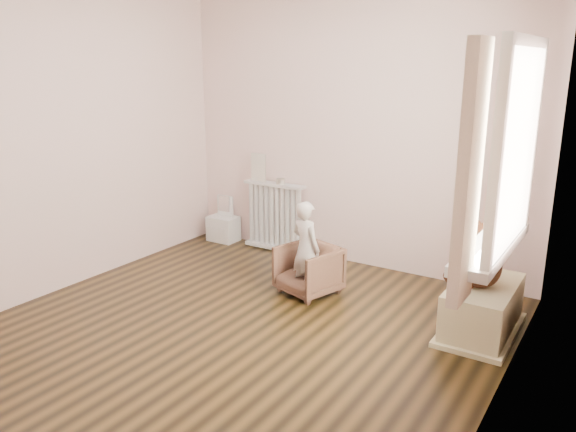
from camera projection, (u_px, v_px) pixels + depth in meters
The scene contains 17 objects.
floor at pixel (238, 331), 4.16m from camera, with size 3.60×3.60×0.01m, color black.
back_wall at pixel (351, 130), 5.28m from camera, with size 3.60×0.02×2.60m, color white.
left_wall at pixel (65, 138), 4.74m from camera, with size 0.02×3.60×2.60m, color white.
right_wall at pixel (512, 188), 2.88m from camera, with size 0.02×3.60×2.60m, color white.
window at pixel (518, 151), 3.11m from camera, with size 0.03×0.90×1.10m, color white.
window_sill at pixel (491, 247), 3.31m from camera, with size 0.22×1.10×0.06m, color silver.
curtain_left at pixel (469, 176), 2.72m from camera, with size 0.06×0.26×1.30m, color beige.
curtain_right at pixel (517, 147), 3.65m from camera, with size 0.06×0.26×1.30m, color beige.
radiator at pixel (275, 214), 5.84m from camera, with size 0.69×0.13×0.72m, color silver.
paper_doll at pixel (258, 167), 5.81m from camera, with size 0.17×0.02×0.29m, color beige.
tin_a at pixel (281, 181), 5.70m from camera, with size 0.09×0.09×0.05m, color #A59E8C.
toy_vanity at pixel (223, 217), 6.19m from camera, with size 0.32×0.23×0.50m, color silver.
armchair at pixel (309, 270), 4.78m from camera, with size 0.45×0.47×0.42m, color #523425.
child at pixel (306, 248), 4.68m from camera, with size 0.29×0.19×0.81m, color beige.
toy_bench at pixel (483, 307), 4.09m from camera, with size 0.42×0.80×0.37m, color beige.
teddy_bear at pixel (482, 246), 3.95m from camera, with size 0.39×0.30×0.48m, color #34190E, non-canonical shape.
plush_cat at pixel (506, 211), 3.60m from camera, with size 0.15×0.24×0.20m, color gray, non-canonical shape.
Camera 1 is at (2.34, -3.00, 1.93)m, focal length 35.00 mm.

